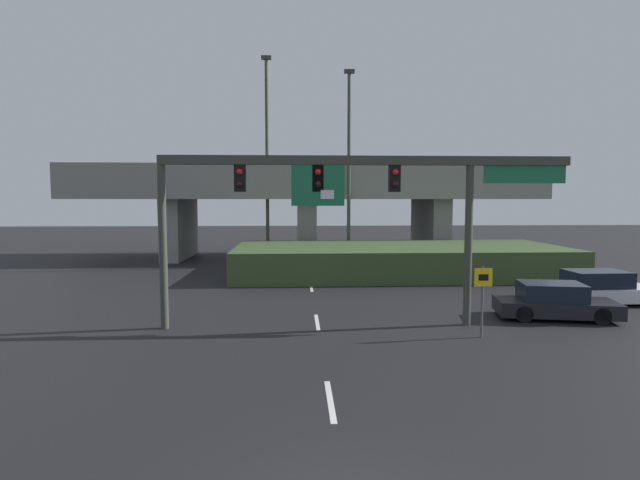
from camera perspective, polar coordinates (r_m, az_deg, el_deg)
lane_markings at (r=22.54m, az=-0.72°, el=-7.09°), size 0.14×24.39×0.01m
signal_gantry at (r=17.82m, az=3.47°, el=5.75°), size 14.67×0.44×6.13m
speed_limit_sign at (r=17.43m, az=18.10°, el=-5.62°), size 0.60×0.11×2.38m
highway_light_pole_near at (r=34.91m, az=3.32°, el=8.74°), size 0.70×0.36×13.41m
highway_light_pole_far at (r=36.06m, az=-6.07°, el=9.54°), size 0.70×0.36×14.59m
overpass_bridge at (r=39.49m, az=-1.59°, el=4.94°), size 35.09×9.07×7.11m
grass_embankment at (r=31.03m, az=8.88°, el=-2.27°), size 19.74×8.41×1.76m
parked_sedan_near_right at (r=21.39m, az=25.19°, el=-6.43°), size 4.66×2.62×1.39m
parked_sedan_mid_right at (r=25.25m, az=29.27°, el=-4.86°), size 4.80×1.97×1.47m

